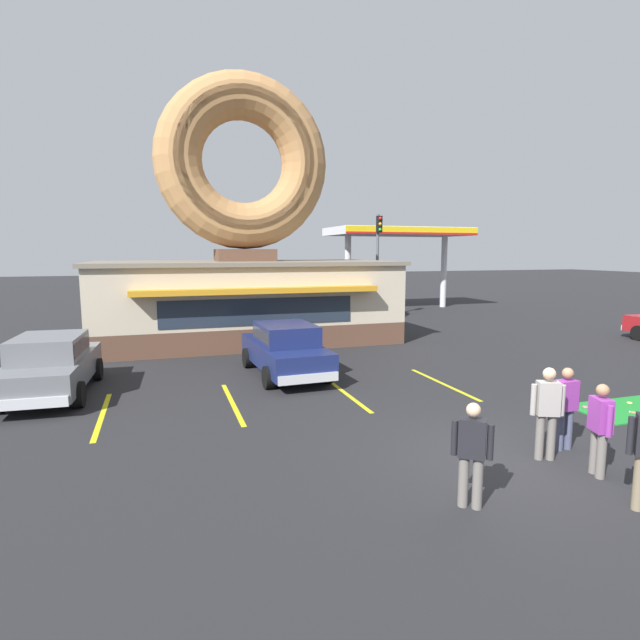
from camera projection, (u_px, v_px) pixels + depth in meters
name	position (u px, v px, depth m)	size (l,w,h in m)	color
ground_plane	(507.00, 461.00, 9.01)	(160.00, 160.00, 0.00)	#232326
donut_shop_building	(245.00, 252.00, 20.93)	(12.30, 6.75, 10.96)	brown
mini_donut_near_left	(585.00, 407.00, 11.97)	(0.13, 0.13, 0.04)	#D8667F
mini_donut_near_right	(630.00, 403.00, 12.30)	(0.13, 0.13, 0.04)	#E5C666
mini_donut_mid_right	(633.00, 413.00, 11.55)	(0.13, 0.13, 0.04)	#A5724C
golf_ball	(630.00, 412.00, 11.60)	(0.04, 0.04, 0.04)	white
car_grey	(51.00, 363.00, 13.02)	(2.14, 4.63, 1.60)	slate
car_navy	(285.00, 347.00, 15.15)	(2.12, 4.62, 1.60)	navy
pedestrian_blue_sweater_man	(600.00, 426.00, 8.30)	(0.34, 0.57, 1.58)	slate
pedestrian_hooded_kid	(566.00, 405.00, 9.40)	(0.60, 0.25, 1.60)	#474C66
pedestrian_clipboard_woman	(547.00, 409.00, 8.95)	(0.56, 0.37, 1.71)	slate
pedestrian_beanie_man	(472.00, 450.00, 7.26)	(0.49, 0.42, 1.59)	slate
trash_bin	(390.00, 331.00, 20.54)	(0.57, 0.57, 0.97)	#51565B
traffic_light_pole	(378.00, 253.00, 27.61)	(0.28, 0.47, 5.80)	#595B60
gas_station_canopy	(398.00, 235.00, 32.54)	(9.00, 4.46, 5.30)	silver
parking_stripe_far_left	(102.00, 415.00, 11.52)	(0.12, 3.60, 0.01)	yellow
parking_stripe_left	(232.00, 403.00, 12.43)	(0.12, 3.60, 0.01)	yellow
parking_stripe_mid_left	(345.00, 393.00, 13.35)	(0.12, 3.60, 0.01)	yellow
parking_stripe_centre	(443.00, 384.00, 14.26)	(0.12, 3.60, 0.01)	yellow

